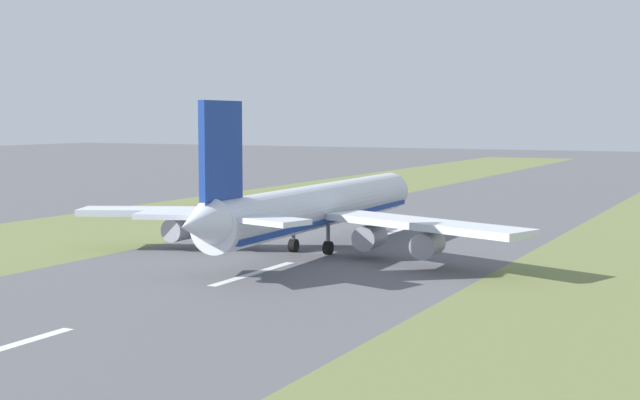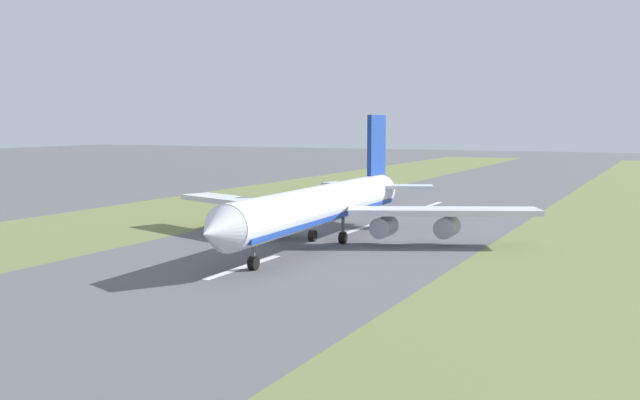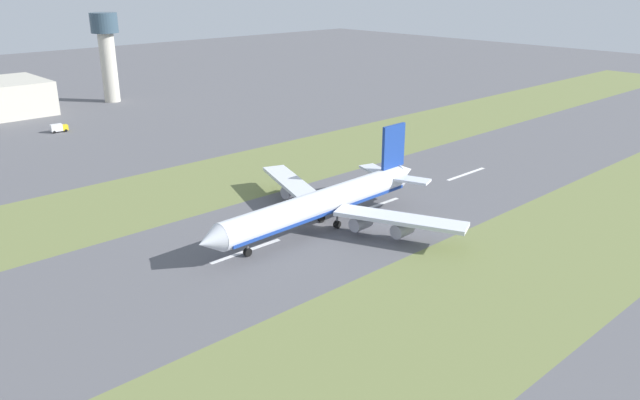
# 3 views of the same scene
# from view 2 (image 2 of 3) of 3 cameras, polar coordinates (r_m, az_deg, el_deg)

# --- Properties ---
(ground_plane) EXTENTS (800.00, 800.00, 0.00)m
(ground_plane) POSITION_cam_2_polar(r_m,az_deg,el_deg) (117.14, -0.37, -3.32)
(ground_plane) COLOR #56565B
(grass_median_west) EXTENTS (40.00, 600.00, 0.01)m
(grass_median_west) POSITION_cam_2_polar(r_m,az_deg,el_deg) (105.70, 22.20, -4.77)
(grass_median_west) COLOR olive
(grass_median_west) RESTS_ON ground
(grass_median_east) EXTENTS (40.00, 600.00, 0.01)m
(grass_median_east) POSITION_cam_2_polar(r_m,az_deg,el_deg) (142.55, -16.85, -1.92)
(grass_median_east) COLOR olive
(grass_median_east) RESTS_ON ground
(centreline_dash_near) EXTENTS (1.20, 18.00, 0.01)m
(centreline_dash_near) POSITION_cam_2_polar(r_m,az_deg,el_deg) (171.37, 8.29, -0.44)
(centreline_dash_near) COLOR silver
(centreline_dash_near) RESTS_ON ground
(centreline_dash_mid) EXTENTS (1.20, 18.00, 0.01)m
(centreline_dash_mid) POSITION_cam_2_polar(r_m,az_deg,el_deg) (134.02, 3.16, -2.15)
(centreline_dash_mid) COLOR silver
(centreline_dash_mid) RESTS_ON ground
(centreline_dash_far) EXTENTS (1.20, 18.00, 0.01)m
(centreline_dash_far) POSITION_cam_2_polar(r_m,az_deg,el_deg) (98.77, -5.82, -5.08)
(centreline_dash_far) COLOR silver
(centreline_dash_far) RESTS_ON ground
(airplane_main_jet) EXTENTS (64.09, 67.16, 20.20)m
(airplane_main_jet) POSITION_cam_2_polar(r_m,az_deg,el_deg) (116.30, 0.38, -0.39)
(airplane_main_jet) COLOR silver
(airplane_main_jet) RESTS_ON ground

